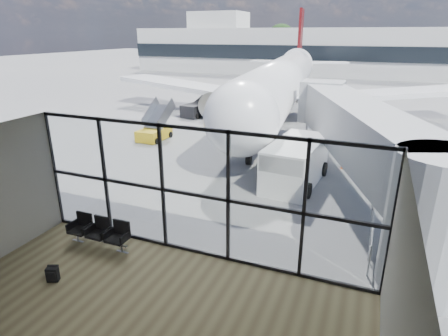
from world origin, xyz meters
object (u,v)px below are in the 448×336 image
Objects in this scene: belt_loader at (198,109)px; mobile_stairs at (155,132)px; service_van at (295,163)px; airliner at (283,80)px; backpack at (52,274)px; seating_row at (100,230)px.

belt_loader is 1.41× the size of mobile_stairs.
airliner is at bearing 110.74° from service_van.
backpack is at bearing -68.94° from mobile_stairs.
airliner is 14.03m from mobile_stairs.
seating_row is 4.65× the size of backpack.
belt_loader is (-6.88, -3.84, -2.43)m from airliner.
seating_row is 22.42m from belt_loader.
service_van is at bearing 58.30° from seating_row.
airliner is 8.24m from belt_loader.
backpack is at bearing -65.08° from belt_loader.
backpack is 0.16× the size of mobile_stairs.
airliner is 17.66m from service_van.
service_van is at bearing -22.41° from mobile_stairs.
seating_row is 0.47× the size of service_van.
service_van is 17.50m from belt_loader.
airliner is 7.66× the size of service_van.
airliner is 8.79× the size of belt_loader.
backpack is 0.12× the size of belt_loader.
airliner reaches higher than service_van.
seating_row is 0.06× the size of airliner.
seating_row is at bearing -116.76° from service_van.
service_van is 11.95m from mobile_stairs.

